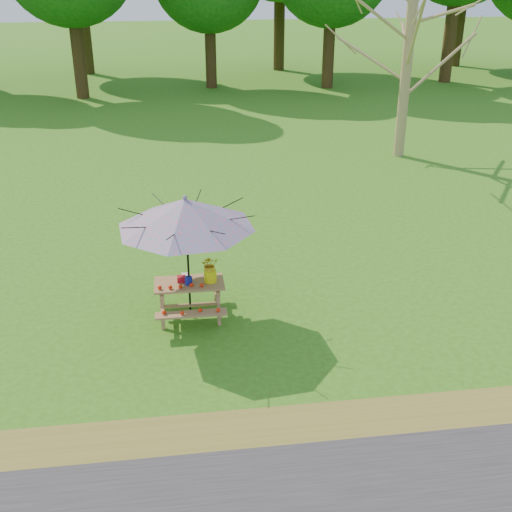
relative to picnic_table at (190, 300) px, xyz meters
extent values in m
cylinder|color=olive|center=(7.05, 9.30, 2.05)|extent=(0.33, 0.33, 4.75)
cube|color=olive|center=(0.00, 0.00, 0.32)|extent=(1.20, 0.62, 0.04)
cube|color=olive|center=(0.00, -0.55, 0.03)|extent=(1.20, 0.22, 0.04)
cube|color=olive|center=(0.00, 0.55, 0.03)|extent=(1.20, 0.22, 0.04)
cylinder|color=black|center=(0.00, 0.00, 0.80)|extent=(0.04, 0.04, 2.25)
cone|color=teal|center=(0.00, 0.00, 1.62)|extent=(2.89, 2.89, 0.50)
sphere|color=teal|center=(0.00, 0.00, 1.90)|extent=(0.08, 0.08, 0.08)
cube|color=red|center=(-0.13, 0.06, 0.39)|extent=(0.14, 0.12, 0.10)
cylinder|color=#121D96|center=(-0.01, -0.05, 0.41)|extent=(0.13, 0.13, 0.13)
cube|color=white|center=(-0.06, 0.20, 0.38)|extent=(0.13, 0.13, 0.07)
cylinder|color=yellow|center=(0.37, 0.00, 0.45)|extent=(0.22, 0.22, 0.22)
imported|color=gold|center=(0.37, 0.00, 0.66)|extent=(0.31, 0.28, 0.32)
camera|label=1|loc=(-0.19, -9.90, 5.43)|focal=45.00mm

